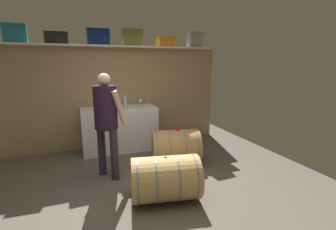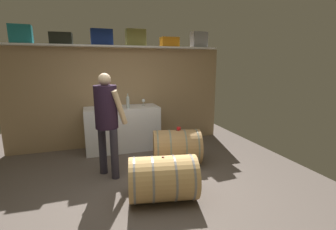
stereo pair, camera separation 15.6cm
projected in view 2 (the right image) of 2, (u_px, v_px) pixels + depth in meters
ground_plane at (137, 178)px, 3.96m from camera, size 5.94×7.96×0.02m
back_wall_panel at (120, 98)px, 5.38m from camera, size 4.74×0.10×2.17m
high_shelf_board at (119, 47)px, 5.01m from camera, size 4.36×0.40×0.03m
toolcase_teal at (21, 34)px, 4.42m from camera, size 0.39×0.30×0.33m
toolcase_black at (61, 39)px, 4.64m from camera, size 0.42×0.25×0.23m
toolcase_navy at (102, 37)px, 4.87m from camera, size 0.44×0.20×0.32m
toolcase_olive at (136, 38)px, 5.08m from camera, size 0.42×0.23×0.35m
toolcase_orange at (169, 42)px, 5.33m from camera, size 0.39×0.27×0.21m
toolcase_grey at (199, 40)px, 5.53m from camera, size 0.37×0.23×0.35m
work_cabinet at (123, 128)px, 5.16m from camera, size 1.55×0.62×0.93m
wine_bottle_clear at (128, 102)px, 4.91m from camera, size 0.07×0.07×0.31m
wine_glass at (143, 101)px, 5.24m from camera, size 0.08×0.08×0.15m
wine_barrel_near at (177, 147)px, 4.42m from camera, size 0.97×0.81×0.66m
wine_barrel_far at (163, 178)px, 3.25m from camera, size 1.01×0.77×0.63m
tasting_cup at (179, 129)px, 4.36m from camera, size 0.07×0.07×0.06m
winemaker_pouring at (107, 115)px, 3.81m from camera, size 0.52×0.57×1.69m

